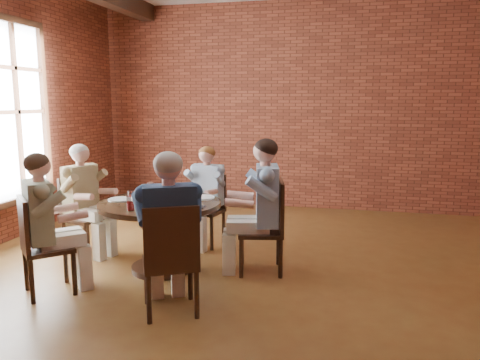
% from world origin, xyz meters
% --- Properties ---
extents(floor, '(7.00, 7.00, 0.00)m').
position_xyz_m(floor, '(0.00, 0.00, 0.00)').
color(floor, brown).
rests_on(floor, ground).
extents(wall_back, '(7.00, 0.00, 7.00)m').
position_xyz_m(wall_back, '(0.00, 3.50, 1.70)').
color(wall_back, brown).
rests_on(wall_back, ground).
extents(dining_table, '(1.27, 1.27, 0.75)m').
position_xyz_m(dining_table, '(-0.90, 0.13, 0.53)').
color(dining_table, '#341C11').
rests_on(dining_table, floor).
extents(chair_a, '(0.55, 0.55, 0.98)m').
position_xyz_m(chair_a, '(0.22, 0.37, 0.53)').
color(chair_a, '#341C11').
rests_on(chair_a, floor).
extents(diner_a, '(0.81, 0.71, 1.41)m').
position_xyz_m(diner_a, '(0.13, 0.35, 0.70)').
color(diner_a, teal).
rests_on(diner_a, floor).
extents(chair_b, '(0.45, 0.45, 0.88)m').
position_xyz_m(chair_b, '(-0.69, 1.17, 0.48)').
color(chair_b, '#341C11').
rests_on(chair_b, floor).
extents(diner_b, '(0.58, 0.66, 1.24)m').
position_xyz_m(diner_b, '(-0.70, 1.10, 0.62)').
color(diner_b, '#8DA1B4').
rests_on(diner_b, floor).
extents(chair_c, '(0.51, 0.51, 0.92)m').
position_xyz_m(chair_c, '(-2.05, 0.46, 0.50)').
color(chair_c, '#341C11').
rests_on(chair_c, floor).
extents(diner_c, '(0.74, 0.66, 1.30)m').
position_xyz_m(diner_c, '(-1.97, 0.43, 0.65)').
color(diner_c, brown).
rests_on(diner_c, floor).
extents(chair_d, '(0.60, 0.60, 0.93)m').
position_xyz_m(chair_d, '(-1.75, -0.73, 0.51)').
color(chair_d, '#341C11').
rests_on(chair_d, floor).
extents(diner_d, '(0.82, 0.83, 1.33)m').
position_xyz_m(diner_d, '(-1.69, -0.67, 0.66)').
color(diner_d, gray).
rests_on(diner_d, floor).
extents(chair_e, '(0.61, 0.61, 0.96)m').
position_xyz_m(chair_e, '(-0.39, -0.85, 0.52)').
color(chair_e, '#341C11').
rests_on(chair_e, floor).
extents(diner_e, '(0.81, 0.87, 1.38)m').
position_xyz_m(diner_e, '(-0.43, -0.77, 0.69)').
color(diner_e, '#1A2B49').
rests_on(diner_e, floor).
extents(plate_a, '(0.26, 0.26, 0.01)m').
position_xyz_m(plate_a, '(-0.52, 0.41, 0.76)').
color(plate_a, white).
rests_on(plate_a, dining_table).
extents(plate_b, '(0.26, 0.26, 0.01)m').
position_xyz_m(plate_b, '(-1.05, 0.49, 0.76)').
color(plate_b, white).
rests_on(plate_b, dining_table).
extents(plate_c, '(0.26, 0.26, 0.01)m').
position_xyz_m(plate_c, '(-1.34, 0.11, 0.76)').
color(plate_c, white).
rests_on(plate_c, dining_table).
extents(plate_d, '(0.26, 0.26, 0.01)m').
position_xyz_m(plate_d, '(-0.76, -0.27, 0.76)').
color(plate_d, white).
rests_on(plate_d, dining_table).
extents(glass_a, '(0.07, 0.07, 0.14)m').
position_xyz_m(glass_a, '(-0.59, 0.23, 0.82)').
color(glass_a, white).
rests_on(glass_a, dining_table).
extents(glass_b, '(0.07, 0.07, 0.14)m').
position_xyz_m(glass_b, '(-0.81, 0.32, 0.82)').
color(glass_b, white).
rests_on(glass_b, dining_table).
extents(glass_c, '(0.07, 0.07, 0.14)m').
position_xyz_m(glass_c, '(-1.14, 0.44, 0.82)').
color(glass_c, white).
rests_on(glass_c, dining_table).
extents(glass_d, '(0.07, 0.07, 0.14)m').
position_xyz_m(glass_d, '(-1.00, 0.21, 0.82)').
color(glass_d, white).
rests_on(glass_d, dining_table).
extents(glass_e, '(0.07, 0.07, 0.14)m').
position_xyz_m(glass_e, '(-1.14, -0.04, 0.82)').
color(glass_e, white).
rests_on(glass_e, dining_table).
extents(glass_f, '(0.07, 0.07, 0.14)m').
position_xyz_m(glass_f, '(-1.02, -0.31, 0.82)').
color(glass_f, white).
rests_on(glass_f, dining_table).
extents(glass_g, '(0.07, 0.07, 0.14)m').
position_xyz_m(glass_g, '(-0.79, -0.07, 0.82)').
color(glass_g, white).
rests_on(glass_g, dining_table).
extents(smartphone, '(0.07, 0.13, 0.01)m').
position_xyz_m(smartphone, '(-0.39, -0.04, 0.75)').
color(smartphone, black).
rests_on(smartphone, dining_table).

